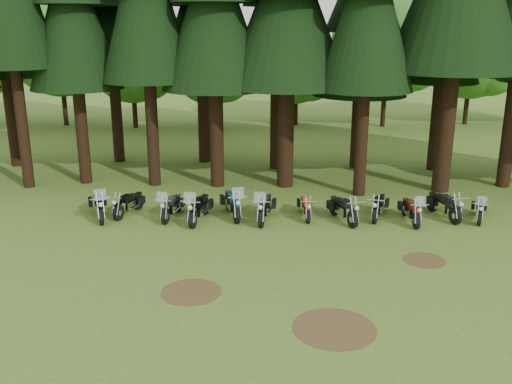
% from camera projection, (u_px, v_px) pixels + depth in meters
% --- Properties ---
extents(ground, '(120.00, 120.00, 0.00)m').
position_uv_depth(ground, '(290.00, 265.00, 18.68)').
color(ground, '#476925').
rests_on(ground, ground).
extents(pine_back_4, '(4.94, 4.94, 13.78)m').
position_uv_depth(pine_back_4, '(363.00, 9.00, 28.90)').
color(pine_back_4, black).
rests_on(pine_back_4, ground).
extents(decid_1, '(7.91, 7.69, 9.88)m').
position_uv_depth(decid_1, '(63.00, 47.00, 42.01)').
color(decid_1, black).
rests_on(decid_1, ground).
extents(decid_2, '(6.72, 6.53, 8.40)m').
position_uv_depth(decid_2, '(135.00, 60.00, 41.20)').
color(decid_2, black).
rests_on(decid_2, ground).
extents(decid_3, '(6.12, 5.95, 7.65)m').
position_uv_depth(decid_3, '(215.00, 66.00, 41.54)').
color(decid_3, black).
rests_on(decid_3, ground).
extents(decid_4, '(5.93, 5.76, 7.41)m').
position_uv_depth(decid_4, '(300.00, 67.00, 42.59)').
color(decid_4, black).
rests_on(decid_4, ground).
extents(decid_5, '(8.45, 8.21, 10.56)m').
position_uv_depth(decid_5, '(394.00, 42.00, 41.33)').
color(decid_5, black).
rests_on(decid_5, ground).
extents(decid_6, '(7.06, 6.86, 8.82)m').
position_uv_depth(decid_6, '(477.00, 56.00, 42.72)').
color(decid_6, black).
rests_on(decid_6, ground).
extents(dirt_patch_0, '(1.80, 1.80, 0.01)m').
position_uv_depth(dirt_patch_0, '(191.00, 292.00, 16.82)').
color(dirt_patch_0, '#4C3D1E').
rests_on(dirt_patch_0, ground).
extents(dirt_patch_1, '(1.40, 1.40, 0.01)m').
position_uv_depth(dirt_patch_1, '(424.00, 260.00, 19.06)').
color(dirt_patch_1, '#4C3D1E').
rests_on(dirt_patch_1, ground).
extents(dirt_patch_2, '(2.20, 2.20, 0.01)m').
position_uv_depth(dirt_patch_2, '(334.00, 328.00, 14.82)').
color(dirt_patch_2, '#4C3D1E').
rests_on(dirt_patch_2, ground).
extents(motorcycle_0, '(1.16, 2.37, 1.53)m').
position_uv_depth(motorcycle_0, '(99.00, 206.00, 22.99)').
color(motorcycle_0, black).
rests_on(motorcycle_0, ground).
extents(motorcycle_1, '(0.83, 2.07, 0.87)m').
position_uv_depth(motorcycle_1, '(129.00, 204.00, 23.45)').
color(motorcycle_1, black).
rests_on(motorcycle_1, ground).
extents(motorcycle_2, '(0.64, 2.23, 1.40)m').
position_uv_depth(motorcycle_2, '(172.00, 207.00, 23.05)').
color(motorcycle_2, black).
rests_on(motorcycle_2, ground).
extents(motorcycle_3, '(0.72, 2.45, 1.54)m').
position_uv_depth(motorcycle_3, '(199.00, 209.00, 22.67)').
color(motorcycle_3, black).
rests_on(motorcycle_3, ground).
extents(motorcycle_4, '(0.94, 2.47, 1.56)m').
position_uv_depth(motorcycle_4, '(232.00, 204.00, 23.19)').
color(motorcycle_4, black).
rests_on(motorcycle_4, ground).
extents(motorcycle_5, '(0.65, 2.42, 1.52)m').
position_uv_depth(motorcycle_5, '(265.00, 208.00, 22.73)').
color(motorcycle_5, black).
rests_on(motorcycle_5, ground).
extents(motorcycle_6, '(0.32, 2.03, 0.83)m').
position_uv_depth(motorcycle_6, '(306.00, 207.00, 23.13)').
color(motorcycle_6, black).
rests_on(motorcycle_6, ground).
extents(motorcycle_7, '(0.91, 2.21, 0.94)m').
position_uv_depth(motorcycle_7, '(343.00, 210.00, 22.66)').
color(motorcycle_7, black).
rests_on(motorcycle_7, ground).
extents(motorcycle_8, '(0.85, 2.09, 0.88)m').
position_uv_depth(motorcycle_8, '(378.00, 207.00, 23.10)').
color(motorcycle_8, black).
rests_on(motorcycle_8, ground).
extents(motorcycle_9, '(0.44, 2.23, 1.40)m').
position_uv_depth(motorcycle_9, '(411.00, 211.00, 22.55)').
color(motorcycle_9, black).
rests_on(motorcycle_9, ground).
extents(motorcycle_10, '(0.80, 2.32, 0.97)m').
position_uv_depth(motorcycle_10, '(444.00, 206.00, 23.08)').
color(motorcycle_10, black).
rests_on(motorcycle_10, ground).
extents(motorcycle_11, '(0.86, 1.97, 1.26)m').
position_uv_depth(motorcycle_11, '(479.00, 210.00, 22.81)').
color(motorcycle_11, black).
rests_on(motorcycle_11, ground).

